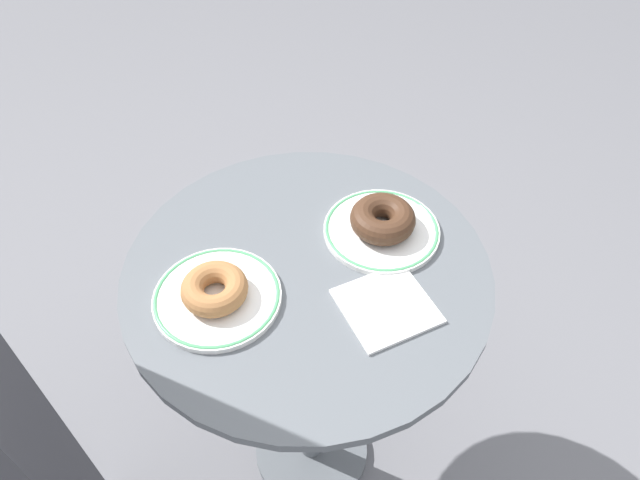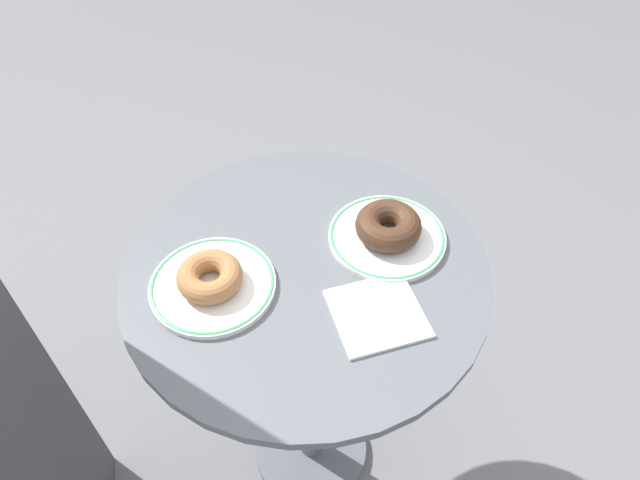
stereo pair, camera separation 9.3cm
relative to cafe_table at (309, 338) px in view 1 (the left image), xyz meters
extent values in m
cube|color=slate|center=(0.00, 0.00, -0.53)|extent=(7.00, 7.00, 0.02)
cylinder|color=#565B60|center=(0.00, 0.00, 0.20)|extent=(0.62, 0.62, 0.02)
cylinder|color=#565B60|center=(0.00, 0.00, -0.15)|extent=(0.06, 0.06, 0.69)
cylinder|color=#565B60|center=(0.00, 0.00, -0.51)|extent=(0.28, 0.28, 0.03)
cylinder|color=white|center=(-0.15, 0.04, 0.21)|extent=(0.20, 0.20, 0.01)
torus|color=#4C9E66|center=(-0.15, 0.04, 0.22)|extent=(0.20, 0.20, 0.01)
cylinder|color=white|center=(0.15, -0.02, 0.21)|extent=(0.20, 0.20, 0.01)
torus|color=#4C9E66|center=(0.15, -0.02, 0.22)|extent=(0.20, 0.20, 0.01)
torus|color=#A36B3D|center=(-0.15, 0.03, 0.24)|extent=(0.14, 0.14, 0.04)
torus|color=#422819|center=(0.15, -0.02, 0.24)|extent=(0.16, 0.16, 0.04)
cube|color=white|center=(0.05, -0.14, 0.21)|extent=(0.16, 0.16, 0.01)
camera|label=1|loc=(-0.37, -0.50, 0.94)|focal=32.37mm
camera|label=2|loc=(-0.30, -0.55, 0.94)|focal=32.37mm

